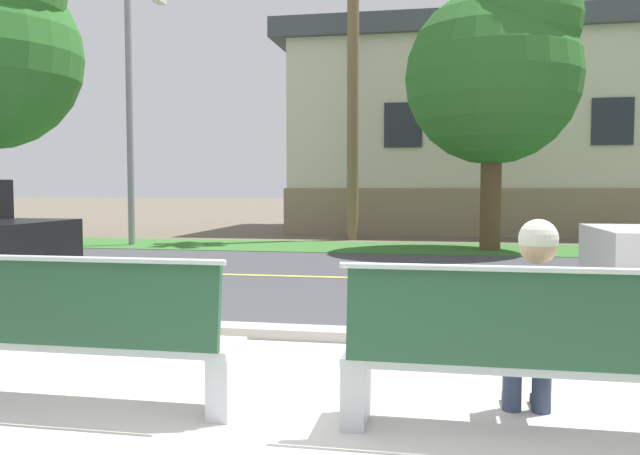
% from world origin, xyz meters
% --- Properties ---
extents(ground_plane, '(140.00, 140.00, 0.00)m').
position_xyz_m(ground_plane, '(0.00, 8.00, 0.00)').
color(ground_plane, '#665B4C').
extents(sidewalk_pavement, '(44.00, 3.60, 0.01)m').
position_xyz_m(sidewalk_pavement, '(0.00, 0.40, 0.01)').
color(sidewalk_pavement, beige).
rests_on(sidewalk_pavement, ground_plane).
extents(curb_edge, '(44.00, 0.30, 0.11)m').
position_xyz_m(curb_edge, '(0.00, 2.35, 0.06)').
color(curb_edge, '#ADA89E').
rests_on(curb_edge, ground_plane).
extents(street_asphalt, '(52.00, 8.00, 0.01)m').
position_xyz_m(street_asphalt, '(0.00, 6.50, 0.00)').
color(street_asphalt, '#424247').
rests_on(street_asphalt, ground_plane).
extents(road_centre_line, '(48.00, 0.14, 0.01)m').
position_xyz_m(road_centre_line, '(0.00, 6.50, 0.01)').
color(road_centre_line, '#E0CC4C').
rests_on(road_centre_line, ground_plane).
extents(far_verge_grass, '(48.00, 2.80, 0.02)m').
position_xyz_m(far_verge_grass, '(0.00, 11.68, 0.01)').
color(far_verge_grass, '#38702D').
rests_on(far_verge_grass, ground_plane).
extents(bench_left, '(2.09, 0.48, 1.01)m').
position_xyz_m(bench_left, '(-1.38, 0.20, 0.47)').
color(bench_left, silver).
rests_on(bench_left, ground_plane).
extents(bench_right, '(2.09, 0.48, 1.01)m').
position_xyz_m(bench_right, '(1.38, 0.20, 0.47)').
color(bench_right, silver).
rests_on(bench_right, ground_plane).
extents(seated_person_white, '(0.52, 0.68, 1.25)m').
position_xyz_m(seated_person_white, '(1.45, 0.37, 0.68)').
color(seated_person_white, '#333D56').
rests_on(seated_person_white, ground_plane).
extents(streetlamp, '(0.24, 2.10, 6.72)m').
position_xyz_m(streetlamp, '(-6.60, 11.49, 3.86)').
color(streetlamp, gray).
rests_on(streetlamp, ground_plane).
extents(shade_tree_left, '(3.88, 3.88, 6.40)m').
position_xyz_m(shade_tree_left, '(2.11, 11.46, 4.16)').
color(shade_tree_left, brown).
rests_on(shade_tree_left, ground_plane).
extents(garden_wall, '(13.00, 0.36, 1.40)m').
position_xyz_m(garden_wall, '(2.72, 15.67, 0.70)').
color(garden_wall, gray).
rests_on(garden_wall, ground_plane).
extents(house_across_street, '(13.77, 6.91, 6.50)m').
position_xyz_m(house_across_street, '(2.64, 18.87, 3.29)').
color(house_across_street, beige).
rests_on(house_across_street, ground_plane).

